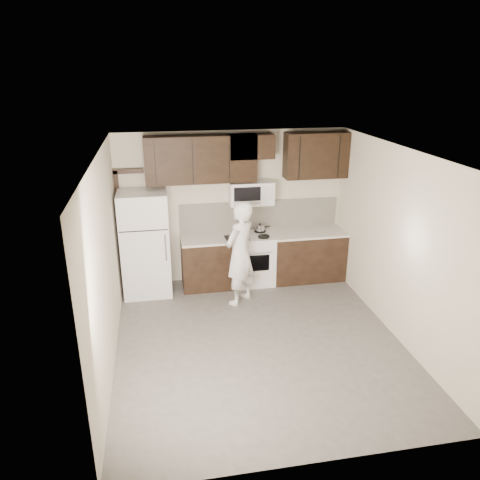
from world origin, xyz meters
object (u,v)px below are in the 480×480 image
object	(u,v)px
stove	(252,259)
microwave	(251,193)
refrigerator	(145,243)
person	(240,253)

from	to	relation	value
stove	microwave	distance (m)	1.20
refrigerator	stove	bearing A→B (deg)	1.51
person	stove	bearing A→B (deg)	-159.94
stove	microwave	xyz separation A→B (m)	(-0.00, 0.12, 1.19)
stove	microwave	world-z (taller)	microwave
microwave	refrigerator	world-z (taller)	microwave
stove	refrigerator	world-z (taller)	refrigerator
microwave	person	size ratio (longest dim) A/B	0.44
microwave	stove	bearing A→B (deg)	-89.90
microwave	person	distance (m)	1.19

